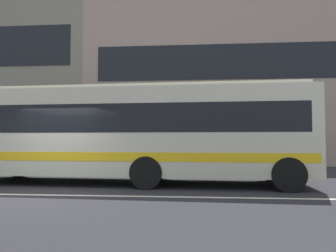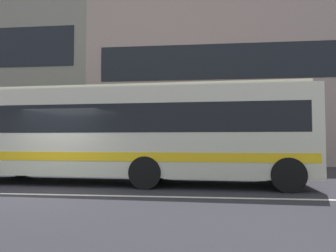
# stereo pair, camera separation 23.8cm
# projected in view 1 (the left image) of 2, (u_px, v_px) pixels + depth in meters

# --- Properties ---
(ground_plane) EXTENTS (160.00, 160.00, 0.00)m
(ground_plane) POSITION_uv_depth(u_px,v_px,m) (37.00, 195.00, 8.23)
(ground_plane) COLOR #2B2A31
(lane_centre_line) EXTENTS (60.00, 0.16, 0.01)m
(lane_centre_line) POSITION_uv_depth(u_px,v_px,m) (37.00, 195.00, 8.23)
(lane_centre_line) COLOR silver
(lane_centre_line) RESTS_ON ground_plane
(hedge_row_far) EXTENTS (17.03, 1.10, 1.05)m
(hedge_row_far) POSITION_uv_depth(u_px,v_px,m) (90.00, 160.00, 14.35)
(hedge_row_far) COLOR #2A7027
(hedge_row_far) RESTS_ON ground_plane
(apartment_block_right) EXTENTS (24.57, 11.04, 10.51)m
(apartment_block_right) POSITION_uv_depth(u_px,v_px,m) (266.00, 90.00, 22.91)
(apartment_block_right) COLOR gray
(apartment_block_right) RESTS_ON ground_plane
(transit_bus) EXTENTS (11.92, 3.06, 3.28)m
(transit_bus) POSITION_uv_depth(u_px,v_px,m) (132.00, 131.00, 10.51)
(transit_bus) COLOR beige
(transit_bus) RESTS_ON ground_plane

